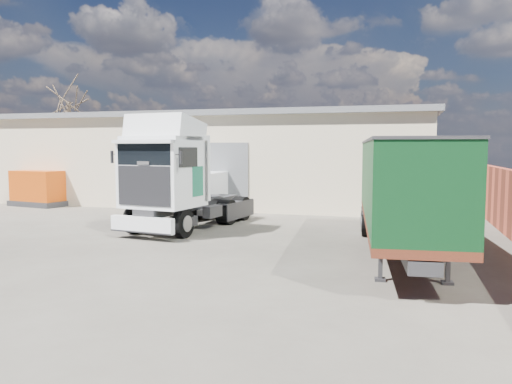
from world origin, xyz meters
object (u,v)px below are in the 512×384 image
(box_trailer, at_px, (402,185))
(panel_van, at_px, (203,192))
(tractor_unit, at_px, (176,183))
(bare_tree, at_px, (68,90))
(orange_skip, at_px, (41,190))

(box_trailer, relative_size, panel_van, 2.10)
(tractor_unit, relative_size, box_trailer, 0.66)
(bare_tree, distance_m, panel_van, 20.43)
(box_trailer, xyz_separation_m, panel_van, (-9.63, 7.14, -1.09))
(bare_tree, height_order, panel_van, bare_tree)
(tractor_unit, xyz_separation_m, box_trailer, (8.65, -1.95, 0.25))
(bare_tree, bearing_deg, box_trailer, -35.31)
(bare_tree, relative_size, orange_skip, 2.70)
(panel_van, height_order, orange_skip, panel_van)
(box_trailer, bearing_deg, tractor_unit, 161.99)
(bare_tree, xyz_separation_m, panel_van, (15.86, -10.92, -6.83))
(tractor_unit, bearing_deg, bare_tree, 144.47)
(tractor_unit, height_order, panel_van, tractor_unit)
(bare_tree, relative_size, box_trailer, 0.88)
(tractor_unit, bearing_deg, box_trailer, -4.53)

